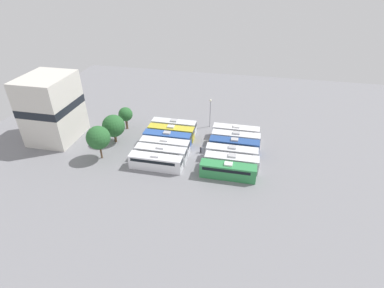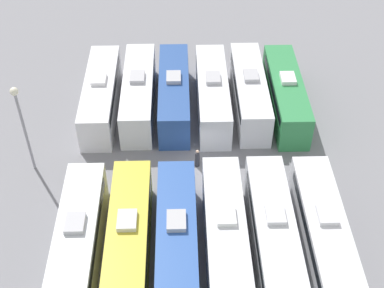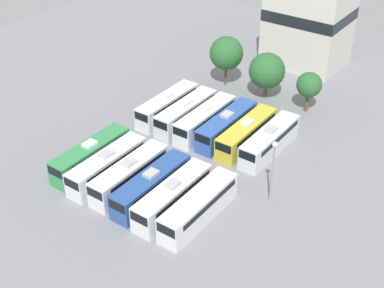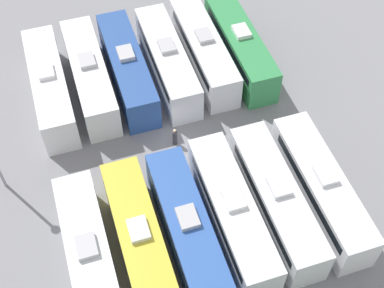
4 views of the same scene
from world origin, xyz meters
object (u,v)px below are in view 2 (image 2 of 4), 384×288
object	(u,v)px
bus_5	(101,95)
bus_1	(250,91)
bus_9	(177,237)
bus_11	(78,239)
bus_6	(323,231)
bus_7	(273,231)
bus_8	(225,232)
bus_0	(286,94)
bus_4	(139,92)
bus_2	(213,93)
worker_person	(197,159)
bus_3	(174,93)
light_pole	(21,116)
bus_10	(129,237)

from	to	relation	value
bus_5	bus_1	bearing A→B (deg)	-179.25
bus_9	bus_11	distance (m)	6.26
bus_6	bus_9	bearing A→B (deg)	1.48
bus_7	bus_9	xyz separation A→B (m)	(6.21, 0.36, 0.00)
bus_1	bus_8	distance (m)	15.49
bus_0	bus_1	distance (m)	3.07
bus_1	bus_11	xyz separation A→B (m)	(12.57, 15.52, 0.00)
bus_4	bus_7	distance (m)	17.87
bus_2	bus_5	bearing A→B (deg)	-0.50
worker_person	bus_9	bearing A→B (deg)	79.07
bus_11	bus_3	bearing A→B (deg)	-111.48
bus_9	bus_8	bearing A→B (deg)	-173.87
bus_2	bus_3	distance (m)	3.29
bus_1	light_pole	world-z (taller)	light_pole
bus_2	light_pole	size ratio (longest dim) A/B	1.46
bus_4	bus_9	bearing A→B (deg)	101.66
bus_5	bus_9	distance (m)	16.60
bus_9	worker_person	world-z (taller)	bus_9
bus_4	bus_8	distance (m)	16.47
bus_10	worker_person	size ratio (longest dim) A/B	6.90
bus_3	bus_5	size ratio (longest dim) A/B	1.00
bus_4	bus_7	size ratio (longest dim) A/B	1.00
bus_2	light_pole	world-z (taller)	light_pole
bus_0	bus_3	xyz separation A→B (m)	(9.52, -0.36, 0.00)
bus_2	bus_6	xyz separation A→B (m)	(-6.33, 15.00, 0.00)
bus_9	light_pole	world-z (taller)	light_pole
bus_2	bus_3	size ratio (longest dim) A/B	1.00
bus_1	bus_8	bearing A→B (deg)	78.11
bus_8	bus_11	world-z (taller)	same
bus_5	worker_person	size ratio (longest dim) A/B	6.90
bus_6	bus_8	bearing A→B (deg)	-0.82
bus_0	light_pole	size ratio (longest dim) A/B	1.46
bus_3	bus_11	distance (m)	16.62
bus_6	bus_7	size ratio (longest dim) A/B	1.00
bus_0	bus_8	bearing A→B (deg)	67.07
bus_3	bus_10	distance (m)	15.59
bus_2	bus_7	xyz separation A→B (m)	(-3.10, 14.88, 0.00)
worker_person	bus_8	bearing A→B (deg)	100.97
bus_0	bus_10	size ratio (longest dim) A/B	1.00
worker_person	bus_7	bearing A→B (deg)	120.44
bus_1	bus_3	bearing A→B (deg)	0.54
bus_1	bus_11	world-z (taller)	same
bus_2	bus_7	size ratio (longest dim) A/B	1.00
bus_4	bus_5	distance (m)	3.20
bus_0	bus_2	world-z (taller)	same
bus_3	light_pole	xyz separation A→B (m)	(10.76, 7.14, 3.48)
bus_6	light_pole	world-z (taller)	light_pole
bus_6	bus_2	bearing A→B (deg)	-67.10
bus_0	bus_1	bearing A→B (deg)	-7.91
bus_4	bus_6	bearing A→B (deg)	129.59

